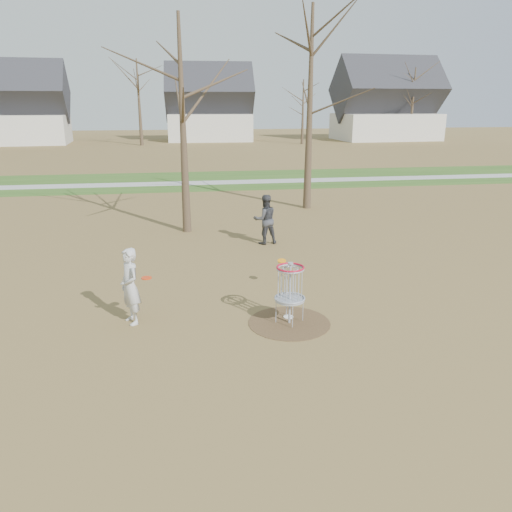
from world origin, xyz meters
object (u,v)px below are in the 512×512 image
(player_standing, at_px, (130,286))
(disc_golf_basket, at_px, (290,284))
(disc_grounded, at_px, (288,317))
(player_throwing, at_px, (265,219))

(player_standing, height_order, disc_golf_basket, player_standing)
(player_standing, relative_size, disc_grounded, 7.67)
(player_standing, xyz_separation_m, disc_golf_basket, (3.38, -0.56, 0.07))
(player_standing, bearing_deg, disc_grounded, 58.32)
(player_standing, xyz_separation_m, player_throwing, (3.97, 5.84, -0.00))
(player_standing, distance_m, disc_grounded, 3.54)
(player_throwing, distance_m, disc_grounded, 6.20)
(player_throwing, bearing_deg, disc_golf_basket, 75.67)
(disc_grounded, distance_m, disc_golf_basket, 0.94)
(player_standing, bearing_deg, player_throwing, 118.84)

